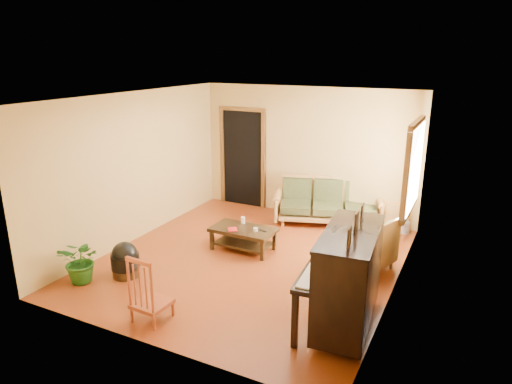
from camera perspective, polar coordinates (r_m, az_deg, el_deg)
The scene contains 16 objects.
floor at distance 7.47m, azimuth -0.74°, elevation -8.49°, with size 5.00×5.00×0.00m, color #64240D.
doorway at distance 9.86m, azimuth -1.68°, elevation 4.17°, with size 1.08×0.16×2.05m, color black.
window at distance 7.54m, azimuth 19.08°, elevation 2.91°, with size 0.12×1.36×1.46m, color white.
sofa at distance 8.97m, azimuth 8.99°, elevation -1.25°, with size 2.05×0.86×0.88m, color #A16F3B.
coffee_table at distance 7.77m, azimuth -1.60°, elevation -5.88°, with size 1.07×0.59×0.39m, color black.
armchair at distance 7.21m, azimuth 13.53°, elevation -6.23°, with size 0.82×0.86×0.86m, color #A16F3B.
piano at distance 5.62m, azimuth 11.46°, elevation -10.80°, with size 0.84×1.43×1.26m, color black.
footstool at distance 7.17m, azimuth -16.00°, elevation -8.59°, with size 0.42×0.42×0.40m, color black.
red_chair at distance 5.89m, azimuth -13.03°, elevation -11.54°, with size 0.42×0.46×0.89m, color maroon.
leaning_frame at distance 8.99m, azimuth 17.19°, elevation -2.84°, with size 0.42×0.09×0.56m, color #C08D40.
ceramic_crock at distance 8.92m, azimuth 18.09°, elevation -4.22°, with size 0.18×0.18×0.22m, color #354E9F.
potted_plant at distance 7.13m, azimuth -20.95°, elevation -8.02°, with size 0.61×0.53×0.67m, color #225E1A.
book at distance 7.61m, azimuth -3.51°, elevation -4.76°, with size 0.15×0.20×0.02m, color maroon.
candle at distance 7.88m, azimuth -1.63°, elevation -3.55°, with size 0.07×0.07×0.12m, color white.
glass_jar at distance 7.57m, azimuth -0.06°, elevation -4.70°, with size 0.08×0.08×0.05m, color white.
remote at distance 7.57m, azimuth 0.83°, elevation -4.84°, with size 0.15×0.04×0.02m, color black.
Camera 1 is at (3.09, -5.99, 3.22)m, focal length 32.00 mm.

